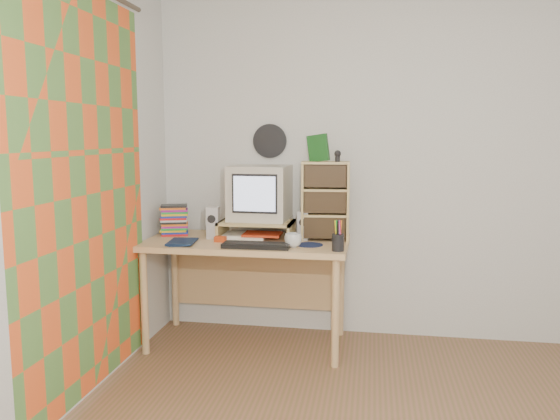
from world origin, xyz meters
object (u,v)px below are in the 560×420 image
(dvd_stack, at_px, (174,217))
(keyboard, at_px, (256,245))
(crt_monitor, at_px, (259,193))
(mug, at_px, (293,240))
(cd_rack, at_px, (325,201))
(diary, at_px, (169,240))
(desk, at_px, (249,257))

(dvd_stack, bearing_deg, keyboard, -44.93)
(crt_monitor, distance_m, keyboard, 0.49)
(keyboard, relative_size, mug, 3.86)
(cd_rack, bearing_deg, crt_monitor, 170.41)
(keyboard, xyz_separation_m, cd_rack, (0.41, 0.35, 0.26))
(keyboard, relative_size, cd_rack, 0.80)
(cd_rack, distance_m, diary, 1.10)
(keyboard, xyz_separation_m, mug, (0.23, 0.06, 0.03))
(crt_monitor, distance_m, dvd_stack, 0.65)
(desk, relative_size, mug, 12.35)
(desk, height_order, diary, diary)
(dvd_stack, height_order, diary, dvd_stack)
(desk, xyz_separation_m, cd_rack, (0.53, 0.05, 0.41))
(crt_monitor, height_order, cd_rack, cd_rack)
(crt_monitor, xyz_separation_m, mug, (0.29, -0.33, -0.27))
(mug, height_order, diary, mug)
(dvd_stack, bearing_deg, diary, -94.08)
(crt_monitor, bearing_deg, desk, -122.28)
(cd_rack, height_order, mug, cd_rack)
(dvd_stack, height_order, cd_rack, cd_rack)
(mug, bearing_deg, cd_rack, 58.18)
(dvd_stack, bearing_deg, mug, -35.51)
(crt_monitor, xyz_separation_m, dvd_stack, (-0.62, -0.04, -0.18))
(keyboard, bearing_deg, cd_rack, 40.03)
(diary, bearing_deg, mug, -5.14)
(cd_rack, relative_size, diary, 2.52)
(desk, relative_size, cd_rack, 2.57)
(cd_rack, bearing_deg, keyboard, -144.42)
(mug, bearing_deg, crt_monitor, 131.57)
(desk, relative_size, dvd_stack, 5.28)
(desk, bearing_deg, dvd_stack, 175.61)
(dvd_stack, bearing_deg, crt_monitor, -14.15)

